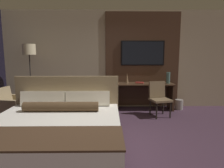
# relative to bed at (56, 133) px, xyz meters

# --- Properties ---
(ground_plane) EXTENTS (16.00, 16.00, 0.00)m
(ground_plane) POSITION_rel_bed_xyz_m (0.80, 0.27, -0.33)
(ground_plane) COLOR #3D2838
(wall_back_tv_panel) EXTENTS (7.20, 0.09, 2.80)m
(wall_back_tv_panel) POSITION_rel_bed_xyz_m (0.93, 2.86, 1.07)
(wall_back_tv_panel) COLOR #BCAD8E
(wall_back_tv_panel) RESTS_ON ground_plane
(bed) EXTENTS (2.04, 2.09, 1.13)m
(bed) POSITION_rel_bed_xyz_m (0.00, 0.00, 0.00)
(bed) COLOR #33281E
(bed) RESTS_ON ground_plane
(desk) EXTENTS (1.64, 0.56, 0.75)m
(desk) POSITION_rel_bed_xyz_m (1.81, 2.56, 0.17)
(desk) COLOR #422D1E
(desk) RESTS_ON ground_plane
(tv) EXTENTS (1.25, 0.04, 0.70)m
(tv) POSITION_rel_bed_xyz_m (1.81, 2.79, 1.26)
(tv) COLOR black
(desk_chair) EXTENTS (0.56, 0.56, 0.87)m
(desk_chair) POSITION_rel_bed_xyz_m (2.10, 1.93, 0.19)
(desk_chair) COLOR brown
(desk_chair) RESTS_ON ground_plane
(armchair_by_window) EXTENTS (0.79, 0.81, 0.77)m
(armchair_by_window) POSITION_rel_bed_xyz_m (-1.52, 1.71, -0.07)
(armchair_by_window) COLOR #998460
(armchair_by_window) RESTS_ON ground_plane
(floor_lamp) EXTENTS (0.34, 0.34, 1.83)m
(floor_lamp) POSITION_rel_bed_xyz_m (-1.29, 2.39, 1.21)
(floor_lamp) COLOR #282623
(floor_lamp) RESTS_ON ground_plane
(vase_tall) EXTENTS (0.09, 0.09, 0.28)m
(vase_tall) POSITION_rel_bed_xyz_m (1.34, 2.56, 0.56)
(vase_tall) COLOR #846647
(vase_tall) RESTS_ON desk
(vase_short) EXTENTS (0.11, 0.11, 0.31)m
(vase_short) POSITION_rel_bed_xyz_m (2.49, 2.49, 0.58)
(vase_short) COLOR #4C706B
(vase_short) RESTS_ON desk
(book) EXTENTS (0.25, 0.20, 0.03)m
(book) POSITION_rel_bed_xyz_m (1.70, 2.53, 0.44)
(book) COLOR maroon
(book) RESTS_ON desk
(waste_bin) EXTENTS (0.22, 0.22, 0.28)m
(waste_bin) POSITION_rel_bed_xyz_m (2.83, 2.50, -0.19)
(waste_bin) COLOR gray
(waste_bin) RESTS_ON ground_plane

